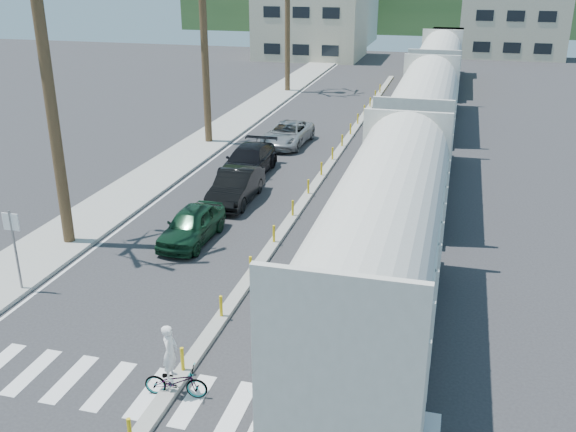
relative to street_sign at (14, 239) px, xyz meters
The scene contains 14 objects.
ground 7.82m from the street_sign, 15.32° to the right, with size 140.00×140.00×0.00m, color #28282B.
sidewalk 23.11m from the street_sign, 92.99° to the left, with size 3.00×90.00×0.15m, color gray.
rails 28.83m from the street_sign, 64.68° to the left, with size 1.56×100.00×0.06m.
median 19.48m from the street_sign, 67.88° to the left, with size 0.45×60.00×0.85m.
crosswalk 8.55m from the street_sign, 28.72° to the right, with size 14.00×2.20×0.01m, color silver.
lane_markings 23.65m from the street_sign, 77.38° to the left, with size 9.42×90.00×0.01m.
freight_train 23.32m from the street_sign, 58.14° to the left, with size 3.00×60.94×5.85m.
street_sign is the anchor object (origin of this frame).
buildings 69.70m from the street_sign, 89.27° to the left, with size 38.00×27.00×10.00m.
car_lead 6.95m from the street_sign, 54.39° to the left, with size 1.73×4.18×1.42m, color #10311D.
car_second 11.27m from the street_sign, 68.17° to the left, with size 1.73×4.67×1.53m, color black.
car_third 14.94m from the street_sign, 76.61° to the left, with size 2.22×5.31×1.53m, color black.
car_rear 21.28m from the street_sign, 79.46° to the left, with size 2.59×5.17×1.41m, color #9B9DA0.
cyclist 8.55m from the street_sign, 27.56° to the right, with size 1.01×1.83×2.08m.
Camera 1 is at (6.61, -14.58, 10.55)m, focal length 40.00 mm.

